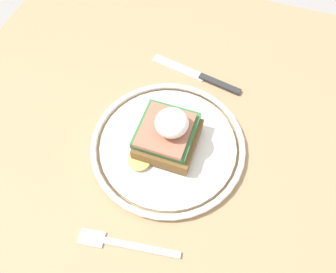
{
  "coord_description": "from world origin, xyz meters",
  "views": [
    {
      "loc": [
        -0.28,
        -0.06,
        1.23
      ],
      "look_at": [
        -0.03,
        0.02,
        0.78
      ],
      "focal_mm": 35.0,
      "sensor_mm": 36.0,
      "label": 1
    }
  ],
  "objects": [
    {
      "name": "dining_table",
      "position": [
        0.0,
        0.0,
        0.62
      ],
      "size": [
        0.8,
        0.91,
        0.75
      ],
      "color": "tan",
      "rests_on": "ground_plane"
    },
    {
      "name": "knife",
      "position": [
        0.13,
        0.01,
        0.75
      ],
      "size": [
        0.05,
        0.18,
        0.01
      ],
      "color": "#2D2D2D",
      "rests_on": "dining_table"
    },
    {
      "name": "ground_plane",
      "position": [
        0.0,
        0.0,
        0.0
      ],
      "size": [
        6.0,
        6.0,
        0.0
      ],
      "primitive_type": "plane",
      "color": "#9E9993"
    },
    {
      "name": "plate",
      "position": [
        -0.03,
        0.02,
        0.76
      ],
      "size": [
        0.25,
        0.25,
        0.02
      ],
      "color": "silver",
      "rests_on": "dining_table"
    },
    {
      "name": "fork",
      "position": [
        -0.2,
        0.03,
        0.75
      ],
      "size": [
        0.04,
        0.15,
        0.0
      ],
      "color": "silver",
      "rests_on": "dining_table"
    },
    {
      "name": "sandwich",
      "position": [
        -0.03,
        0.02,
        0.79
      ],
      "size": [
        0.11,
        0.1,
        0.08
      ],
      "color": "brown",
      "rests_on": "plate"
    }
  ]
}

